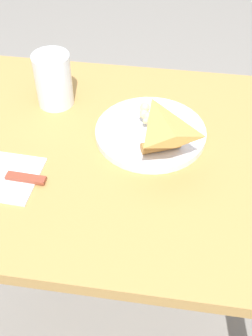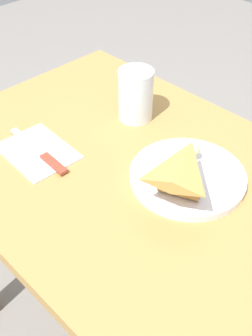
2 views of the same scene
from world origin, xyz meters
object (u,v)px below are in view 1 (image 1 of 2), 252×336
(plate_pizza, at_px, (151,131))
(milk_glass, at_px, (54,81))
(dining_table, at_px, (111,191))
(butter_knife, at_px, (0,174))

(plate_pizza, relative_size, milk_glass, 1.91)
(dining_table, relative_size, butter_knife, 4.64)
(dining_table, bearing_deg, butter_knife, 30.26)
(plate_pizza, height_order, milk_glass, milk_glass)
(plate_pizza, bearing_deg, butter_knife, 30.99)
(milk_glass, distance_m, butter_knife, 0.27)
(dining_table, distance_m, plate_pizza, 0.18)
(plate_pizza, xyz_separation_m, milk_glass, (0.24, -0.09, 0.05))
(milk_glass, xyz_separation_m, butter_knife, (0.05, 0.26, -0.05))
(milk_glass, height_order, butter_knife, milk_glass)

